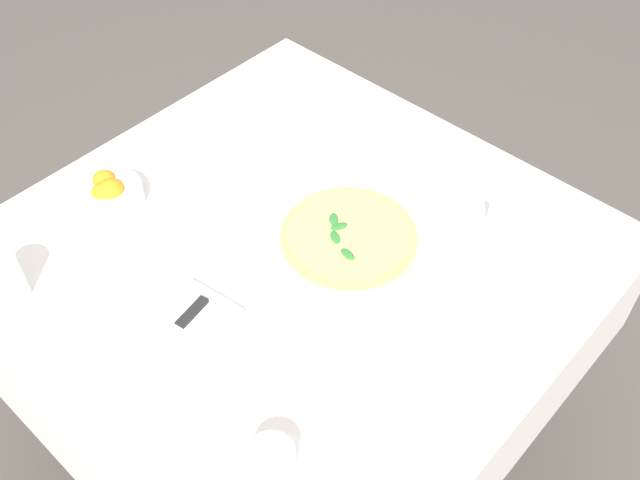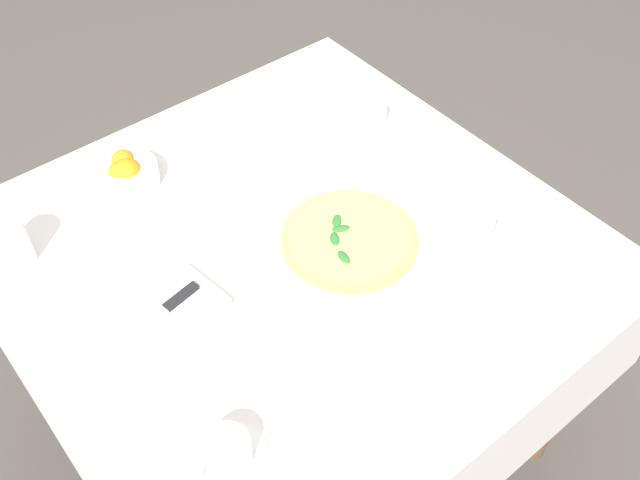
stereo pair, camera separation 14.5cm
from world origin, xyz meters
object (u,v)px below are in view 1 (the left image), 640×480
object	(u,v)px
water_glass_far_left	(4,281)
menu_card	(506,223)
coffee_cup_far_right	(271,463)
coffee_cup_left_edge	(345,112)
dinner_knife	(174,332)
napkin_folded	(176,335)
citrus_bowl	(108,195)
pizza_plate	(349,240)
pizza	(349,235)

from	to	relation	value
water_glass_far_left	menu_card	world-z (taller)	water_glass_far_left
coffee_cup_far_right	menu_card	distance (m)	0.68
coffee_cup_left_edge	dinner_knife	xyz separation A→B (m)	(0.67, 0.19, -0.01)
menu_card	napkin_folded	bearing A→B (deg)	-106.66
coffee_cup_far_right	citrus_bowl	size ratio (longest dim) A/B	0.88
pizza_plate	pizza	distance (m)	0.01
dinner_knife	menu_card	world-z (taller)	menu_card
pizza_plate	menu_card	size ratio (longest dim) A/B	3.38
coffee_cup_far_right	coffee_cup_left_edge	xyz separation A→B (m)	(-0.73, -0.49, 0.00)
napkin_folded	water_glass_far_left	bearing A→B (deg)	-72.70
pizza	dinner_knife	world-z (taller)	pizza
pizza_plate	menu_card	distance (m)	0.32
pizza_plate	coffee_cup_left_edge	xyz separation A→B (m)	(-0.29, -0.26, 0.02)
coffee_cup_left_edge	napkin_folded	world-z (taller)	coffee_cup_left_edge
pizza_plate	dinner_knife	distance (m)	0.39
water_glass_far_left	pizza_plate	bearing A→B (deg)	144.05
coffee_cup_far_right	dinner_knife	world-z (taller)	coffee_cup_far_right
coffee_cup_left_edge	menu_card	xyz separation A→B (m)	(0.05, 0.48, 0.00)
coffee_cup_far_right	coffee_cup_left_edge	bearing A→B (deg)	-146.24
pizza	napkin_folded	size ratio (longest dim) A/B	1.16
menu_card	coffee_cup_far_right	bearing A→B (deg)	-80.35
water_glass_far_left	citrus_bowl	xyz separation A→B (m)	(-0.28, -0.06, -0.02)
pizza_plate	dinner_knife	bearing A→B (deg)	-11.33
napkin_folded	dinner_knife	distance (m)	0.01
napkin_folded	menu_card	bearing A→B (deg)	146.56
pizza	coffee_cup_left_edge	size ratio (longest dim) A/B	2.12
coffee_cup_far_right	water_glass_far_left	world-z (taller)	water_glass_far_left
pizza	coffee_cup_far_right	size ratio (longest dim) A/B	2.08
pizza_plate	coffee_cup_left_edge	world-z (taller)	coffee_cup_left_edge
dinner_knife	citrus_bowl	bearing A→B (deg)	-119.12
pizza_plate	water_glass_far_left	xyz separation A→B (m)	(0.53, -0.38, 0.03)
pizza_plate	coffee_cup_far_right	distance (m)	0.50
pizza	water_glass_far_left	world-z (taller)	water_glass_far_left
pizza	dinner_knife	distance (m)	0.39
water_glass_far_left	citrus_bowl	world-z (taller)	water_glass_far_left
coffee_cup_left_edge	dinner_knife	world-z (taller)	coffee_cup_left_edge
citrus_bowl	napkin_folded	bearing A→B (deg)	70.91
pizza_plate	coffee_cup_far_right	world-z (taller)	coffee_cup_far_right
water_glass_far_left	napkin_folded	xyz separation A→B (m)	(-0.15, 0.31, -0.03)
pizza_plate	citrus_bowl	bearing A→B (deg)	-60.33
coffee_cup_left_edge	napkin_folded	xyz separation A→B (m)	(0.67, 0.19, -0.02)
coffee_cup_far_right	napkin_folded	size ratio (longest dim) A/B	0.56
pizza_plate	citrus_bowl	distance (m)	0.52
citrus_bowl	menu_card	xyz separation A→B (m)	(-0.49, 0.66, 0.00)
coffee_cup_left_edge	dinner_knife	bearing A→B (deg)	15.41
pizza	dinner_knife	xyz separation A→B (m)	(0.39, -0.08, -0.00)
pizza	water_glass_far_left	size ratio (longest dim) A/B	2.74
pizza_plate	citrus_bowl	world-z (taller)	citrus_bowl
pizza_plate	napkin_folded	size ratio (longest dim) A/B	1.28
dinner_knife	coffee_cup_left_edge	bearing A→B (deg)	-174.26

